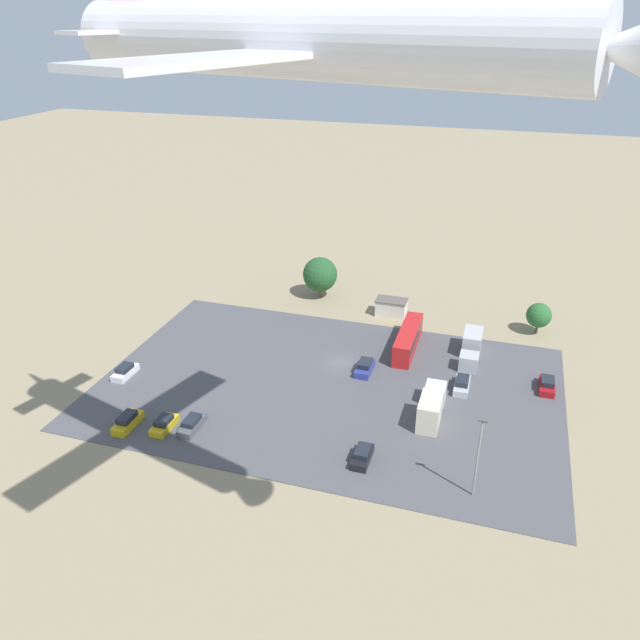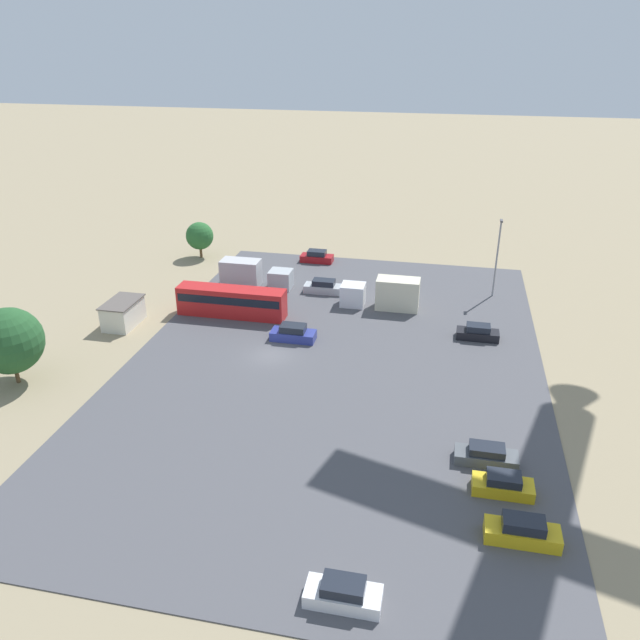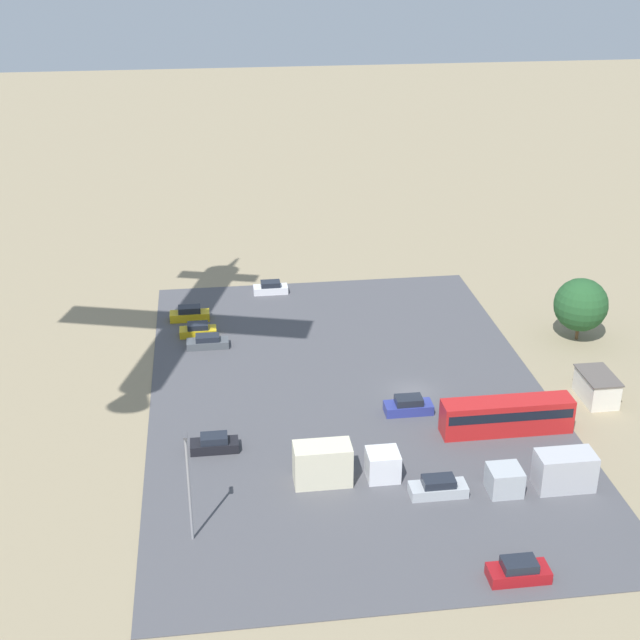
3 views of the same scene
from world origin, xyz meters
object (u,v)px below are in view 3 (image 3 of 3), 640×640
at_px(parked_car_4, 271,288).
at_px(parked_car_6, 408,406).
at_px(parked_car_1, 198,330).
at_px(parked_car_2, 208,342).
at_px(bus, 507,415).
at_px(parked_car_0, 519,571).
at_px(parked_car_5, 190,314).
at_px(parked_car_3, 214,444).
at_px(parked_car_7, 438,488).
at_px(parked_truck_0, 548,473).
at_px(parked_truck_1, 340,464).
at_px(shed_building, 597,387).

relative_size(parked_car_4, parked_car_6, 0.94).
distance_m(parked_car_1, parked_car_2, 3.23).
height_order(parked_car_2, parked_car_6, parked_car_6).
relative_size(bus, parked_car_2, 2.65).
bearing_deg(bus, parked_car_6, 61.06).
bearing_deg(parked_car_0, bus, -15.72).
height_order(parked_car_5, parked_car_6, parked_car_5).
distance_m(parked_car_3, parked_car_4, 35.20).
bearing_deg(parked_car_7, parked_car_6, -2.10).
distance_m(parked_car_2, parked_car_7, 34.20).
distance_m(parked_car_0, parked_car_2, 44.78).
relative_size(parked_truck_0, parked_truck_1, 1.00).
distance_m(parked_car_5, parked_car_6, 31.08).
relative_size(parked_car_7, parked_truck_1, 0.53).
xyz_separation_m(parked_car_1, parked_car_6, (-19.29, -19.35, 0.07)).
height_order(parked_car_1, parked_car_5, parked_car_5).
bearing_deg(parked_truck_1, parked_car_5, -159.98).
bearing_deg(parked_truck_0, parked_car_2, 42.30).
relative_size(parked_car_0, parked_car_3, 1.03).
distance_m(parked_car_5, parked_truck_1, 35.73).
bearing_deg(parked_car_7, parked_car_2, 31.52).
bearing_deg(parked_car_4, shed_building, -136.26).
relative_size(parked_car_1, parked_car_7, 0.87).
bearing_deg(parked_car_1, parked_car_7, 30.36).
height_order(bus, parked_car_3, bus).
bearing_deg(parked_car_7, parked_car_1, 30.36).
bearing_deg(parked_car_3, bus, -90.67).
xyz_separation_m(parked_car_1, parked_truck_0, (-32.53, -27.81, 0.83)).
bearing_deg(shed_building, parked_car_1, 63.08).
distance_m(parked_car_5, parked_truck_0, 46.69).
height_order(shed_building, parked_car_2, shed_building).
relative_size(parked_car_0, parked_car_6, 0.97).
bearing_deg(parked_car_4, parked_car_7, -167.01).
xyz_separation_m(bus, parked_car_6, (4.40, 7.95, -1.03)).
bearing_deg(parked_car_1, parked_truck_0, 40.52).
height_order(bus, parked_car_1, bus).
bearing_deg(parked_car_6, bus, -118.94).
bearing_deg(parked_car_7, shed_building, -55.32).
distance_m(bus, parked_car_6, 9.14).
relative_size(parked_car_4, parked_truck_1, 0.48).
xyz_separation_m(parked_car_3, parked_car_6, (4.09, -18.12, 0.04)).
height_order(parked_car_5, parked_truck_0, parked_truck_0).
relative_size(parked_car_0, parked_truck_1, 0.50).
bearing_deg(parked_car_3, parked_car_5, 4.43).
relative_size(parked_car_2, parked_car_6, 1.00).
height_order(parked_car_3, parked_car_5, parked_car_5).
xyz_separation_m(parked_car_7, parked_truck_1, (2.94, 7.55, 0.94)).
height_order(parked_car_4, parked_car_6, parked_car_6).
distance_m(parked_car_0, parked_car_1, 47.97).
bearing_deg(parked_car_3, parked_car_1, 3.01).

